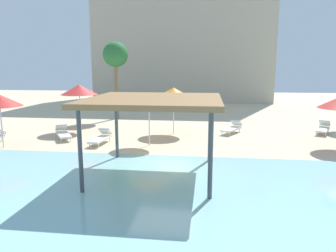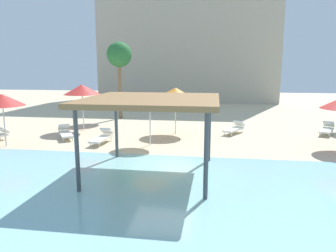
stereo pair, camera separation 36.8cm
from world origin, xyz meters
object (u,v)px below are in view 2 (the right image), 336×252
Objects in this scene: beach_umbrella_orange_1 at (150,98)px; beach_umbrella_red_4 at (2,100)px; lounge_chair_0 at (235,128)px; beach_umbrella_orange_3 at (176,93)px; lounge_chair_4 at (327,129)px; palm_tree_0 at (119,56)px; lounge_chair_2 at (102,137)px; lounge_chair_5 at (65,132)px; beach_umbrella_red_0 at (82,89)px; shade_pavilion at (152,102)px.

beach_umbrella_orange_1 is 7.33m from beach_umbrella_red_4.
beach_umbrella_orange_1 reaches higher than beach_umbrella_red_4.
beach_umbrella_red_4 is 1.36× the size of lounge_chair_0.
beach_umbrella_red_4 is (-8.13, -4.38, -0.09)m from beach_umbrella_orange_3.
lounge_chair_4 is 0.34× the size of palm_tree_0.
lounge_chair_5 is (-2.50, 0.83, 0.00)m from lounge_chair_2.
lounge_chair_4 is at bearing 17.96° from beach_umbrella_red_4.
beach_umbrella_orange_3 is 7.52m from palm_tree_0.
lounge_chair_0 is at bearing -58.68° from lounge_chair_4.
beach_umbrella_red_0 is at bearing -100.47° from palm_tree_0.
beach_umbrella_orange_1 is at bearing -32.62° from beach_umbrella_red_0.
lounge_chair_2 is at bearing 16.52° from beach_umbrella_red_4.
beach_umbrella_orange_3 is at bearing 90.84° from shade_pavilion.
beach_umbrella_orange_3 reaches higher than beach_umbrella_red_4.
beach_umbrella_red_0 is 1.49× the size of lounge_chair_0.
palm_tree_0 reaches higher than beach_umbrella_red_0.
shade_pavilion is at bearing 5.77° from lounge_chair_0.
palm_tree_0 reaches higher than lounge_chair_0.
lounge_chair_2 is 2.63m from lounge_chair_5.
beach_umbrella_red_0 is 5.91m from beach_umbrella_orange_1.
palm_tree_0 is at bearing 71.68° from beach_umbrella_red_4.
lounge_chair_0 is at bearing 9.89° from beach_umbrella_orange_3.
beach_umbrella_red_4 is at bearing -46.56° from lounge_chair_4.
beach_umbrella_red_0 is 5.91m from beach_umbrella_orange_3.
lounge_chair_0 is 10.63m from palm_tree_0.
shade_pavilion is 8.50m from lounge_chair_5.
beach_umbrella_red_4 is at bearing 158.83° from shade_pavilion.
lounge_chair_0 is at bearing 122.22° from lounge_chair_2.
beach_umbrella_red_4 is (-7.21, -1.35, -0.06)m from beach_umbrella_orange_1.
beach_umbrella_red_4 is 1.39× the size of lounge_chair_5.
shade_pavilion reaches higher than lounge_chair_2.
shade_pavilion is 2.48× the size of lounge_chair_5.
beach_umbrella_orange_3 is 9.24m from beach_umbrella_red_4.
beach_umbrella_orange_1 is 1.01× the size of beach_umbrella_red_4.
beach_umbrella_red_0 is at bearing -60.58° from lounge_chair_4.
beach_umbrella_red_0 is at bearing -137.85° from lounge_chair_2.
lounge_chair_5 is (-15.02, -3.35, 0.00)m from lounge_chair_4.
shade_pavilion reaches higher than beach_umbrella_red_4.
lounge_chair_4 is 15.21m from palm_tree_0.
shade_pavilion is at bearing -52.10° from beach_umbrella_red_0.
lounge_chair_0 is at bearing 2.83° from beach_umbrella_red_0.
beach_umbrella_orange_1 is at bearing 102.87° from shade_pavilion.
beach_umbrella_orange_1 reaches higher than lounge_chair_5.
lounge_chair_2 is (-3.62, 4.56, -2.40)m from shade_pavilion.
lounge_chair_4 is 15.39m from lounge_chair_5.
beach_umbrella_orange_3 is 9.33m from lounge_chair_4.
beach_umbrella_orange_1 is 10.99m from lounge_chair_4.
beach_umbrella_red_4 is at bearing -169.41° from beach_umbrella_orange_1.
shade_pavilion is 2.44× the size of lounge_chair_2.
beach_umbrella_red_0 is 0.50× the size of palm_tree_0.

